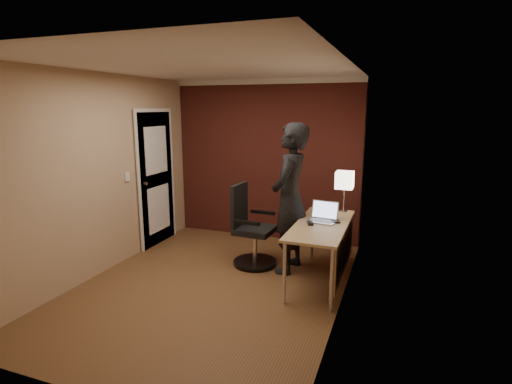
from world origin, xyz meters
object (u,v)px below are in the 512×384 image
desk (327,235)px  mouse (310,223)px  laptop (323,216)px  office_chair (250,231)px  wallet (336,221)px  person (290,199)px  desk_lamp (345,181)px

desk → mouse: mouse is taller
laptop → office_chair: bearing=174.7°
desk → wallet: (0.07, 0.12, 0.14)m
person → office_chair: bearing=-87.3°
desk → desk_lamp: bearing=82.4°
office_chair → desk_lamp: bearing=20.4°
desk_lamp → wallet: bearing=-91.4°
wallet → person: person is taller
desk_lamp → laptop: 0.65m
wallet → office_chair: office_chair is taller
desk_lamp → office_chair: bearing=-159.6°
person → wallet: bearing=83.4°
desk → person: size_ratio=0.79×
laptop → mouse: bearing=-116.7°
laptop → wallet: laptop is taller
laptop → mouse: size_ratio=3.61×
desk_lamp → mouse: size_ratio=5.35×
office_chair → person: (0.54, -0.00, 0.48)m
desk → wallet: size_ratio=13.64×
laptop → mouse: laptop is taller
person → desk: bearing=70.2°
laptop → person: size_ratio=0.19×
office_chair → person: person is taller
wallet → office_chair: bearing=174.6°
mouse → wallet: 0.33m
desk_lamp → person: size_ratio=0.28×
desk_lamp → mouse: bearing=-110.6°
desk_lamp → laptop: desk_lamp is taller
desk → desk_lamp: (0.09, 0.65, 0.55)m
laptop → office_chair: office_chair is taller
wallet → mouse: bearing=-142.6°
wallet → person: size_ratio=0.06×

